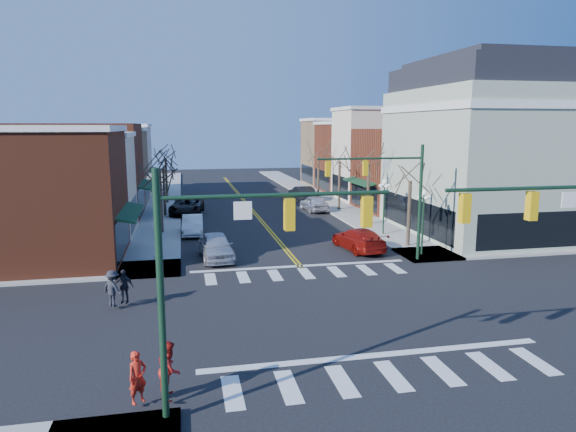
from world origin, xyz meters
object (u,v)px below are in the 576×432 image
pedestrian_red_b (169,369)px  pedestrian_dark_a (124,286)px  lamppost_midblock (384,197)px  lamppost_corner (423,211)px  pedestrian_dark_b (113,288)px  car_right_near (359,239)px  car_left_near (216,246)px  car_right_far (302,193)px  car_right_mid (314,203)px  car_left_mid (193,225)px  pedestrian_red_a (137,377)px  victorian_corner (490,147)px  car_left_far (187,206)px

pedestrian_red_b → pedestrian_dark_a: pedestrian_red_b is taller
lamppost_midblock → lamppost_corner: bearing=-90.0°
pedestrian_dark_b → pedestrian_dark_a: bearing=-97.1°
car_right_near → pedestrian_red_b: 21.10m
car_left_near → car_right_far: (11.20, 23.93, 0.01)m
car_right_mid → pedestrian_dark_b: pedestrian_dark_b is taller
car_left_mid → pedestrian_red_b: (-1.23, -24.71, 0.30)m
lamppost_midblock → pedestrian_dark_a: lamppost_midblock is taller
lamppost_midblock → car_left_near: lamppost_midblock is taller
lamppost_midblock → pedestrian_red_a: bearing=-127.4°
pedestrian_dark_a → victorian_corner: bearing=44.0°
lamppost_corner → car_right_near: bearing=144.0°
lamppost_midblock → car_left_far: (-14.60, 12.65, -2.11)m
victorian_corner → lamppost_midblock: victorian_corner is taller
car_left_far → car_right_near: car_left_far is taller
lamppost_midblock → car_right_mid: lamppost_midblock is taller
car_right_near → car_right_far: 23.51m
lamppost_midblock → car_right_near: size_ratio=0.84×
lamppost_corner → lamppost_midblock: 6.50m
car_right_far → car_left_mid: bearing=45.7°
car_right_mid → car_right_far: bearing=-98.3°
lamppost_corner → car_right_mid: 18.96m
car_left_mid → pedestrian_red_b: size_ratio=2.52×
car_left_near → pedestrian_red_b: (-2.50, -16.81, 0.22)m
lamppost_corner → lamppost_midblock: size_ratio=1.00×
lamppost_corner → lamppost_midblock: same height
car_right_near → car_right_mid: (1.09, 16.23, 0.03)m
car_left_near → pedestrian_dark_a: bearing=-125.4°
pedestrian_dark_b → lamppost_midblock: bearing=-105.2°
car_right_far → pedestrian_dark_b: 36.01m
pedestrian_red_a → car_left_near: bearing=42.4°
car_right_near → pedestrian_red_a: bearing=46.2°
car_right_far → victorian_corner: bearing=110.5°
car_left_far → pedestrian_dark_a: 25.09m
car_right_near → pedestrian_dark_a: size_ratio=3.24×
victorian_corner → lamppost_corner: (-8.30, -6.00, -3.70)m
car_left_near → car_right_mid: bearing=53.6°
car_left_near → car_right_mid: 19.83m
lamppost_corner → pedestrian_red_b: lamppost_corner is taller
lamppost_corner → pedestrian_red_b: (-15.50, -14.82, -1.92)m
lamppost_corner → car_left_mid: size_ratio=0.97×
pedestrian_red_b → pedestrian_dark_a: bearing=20.0°
car_left_near → car_right_mid: size_ratio=1.05×
lamppost_corner → car_right_far: size_ratio=0.86×
car_right_far → pedestrian_red_a: pedestrian_red_a is taller
lamppost_midblock → pedestrian_dark_a: (-17.76, -12.24, -2.02)m
pedestrian_red_a → pedestrian_dark_b: size_ratio=0.95×
victorian_corner → pedestrian_dark_a: size_ratio=8.95×
pedestrian_dark_a → car_right_far: bearing=83.0°
car_right_far → pedestrian_dark_a: bearing=56.8°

